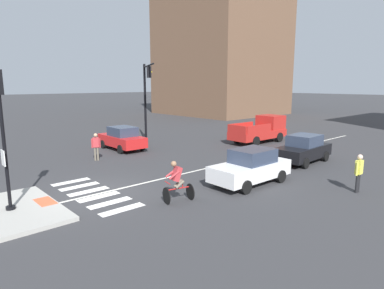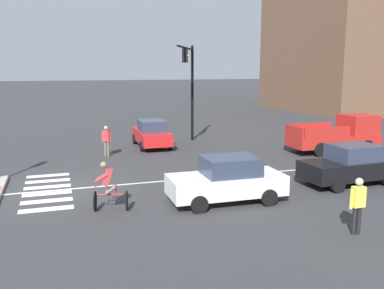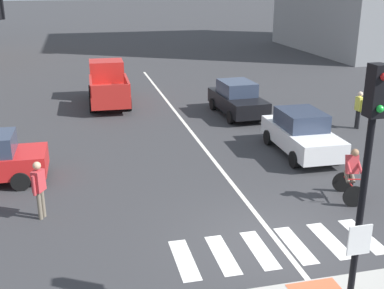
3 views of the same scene
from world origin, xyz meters
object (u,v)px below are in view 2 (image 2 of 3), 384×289
(traffic_light_mast, at_px, (190,79))
(cyclist, at_px, (108,185))
(car_white_eastbound_mid, at_px, (227,180))
(pickup_truck_red_westbound_distant, at_px, (340,135))
(car_black_eastbound_far, at_px, (351,165))
(pedestrian_at_curb_left, at_px, (106,138))
(pedestrian_waiting_far_side, at_px, (358,201))
(car_red_cross_left, at_px, (152,134))

(traffic_light_mast, relative_size, cyclist, 3.64)
(car_white_eastbound_mid, bearing_deg, pickup_truck_red_westbound_distant, 123.82)
(traffic_light_mast, distance_m, pickup_truck_red_westbound_distant, 9.58)
(car_white_eastbound_mid, bearing_deg, car_black_eastbound_far, 96.01)
(pedestrian_at_curb_left, xyz_separation_m, pedestrian_waiting_far_side, (13.15, 5.54, 0.00))
(car_red_cross_left, distance_m, pickup_truck_red_westbound_distant, 10.99)
(pickup_truck_red_westbound_distant, bearing_deg, car_red_cross_left, -115.51)
(car_red_cross_left, height_order, pickup_truck_red_westbound_distant, pickup_truck_red_westbound_distant)
(cyclist, bearing_deg, pedestrian_at_curb_left, 173.80)
(car_black_eastbound_far, distance_m, pedestrian_waiting_far_side, 5.60)
(traffic_light_mast, relative_size, pedestrian_waiting_far_side, 3.67)
(pedestrian_at_curb_left, bearing_deg, car_black_eastbound_far, 45.71)
(car_white_eastbound_mid, height_order, cyclist, cyclist)
(car_red_cross_left, distance_m, pedestrian_at_curb_left, 3.52)
(car_red_cross_left, bearing_deg, car_black_eastbound_far, 29.30)
(car_black_eastbound_far, height_order, pedestrian_waiting_far_side, pedestrian_waiting_far_side)
(pickup_truck_red_westbound_distant, bearing_deg, pedestrian_at_curb_left, -102.19)
(car_black_eastbound_far, distance_m, cyclist, 9.86)
(cyclist, distance_m, pedestrian_at_curb_left, 8.94)
(car_red_cross_left, xyz_separation_m, cyclist, (10.84, -3.89, 0.06))
(traffic_light_mast, distance_m, car_red_cross_left, 4.23)
(car_black_eastbound_far, relative_size, car_red_cross_left, 1.01)
(car_red_cross_left, distance_m, cyclist, 11.52)
(car_white_eastbound_mid, bearing_deg, pedestrian_waiting_far_side, 31.69)
(car_black_eastbound_far, height_order, car_red_cross_left, same)
(car_red_cross_left, relative_size, pedestrian_waiting_far_side, 2.47)
(car_white_eastbound_mid, bearing_deg, pedestrian_at_curb_left, -161.27)
(pedestrian_waiting_far_side, bearing_deg, traffic_light_mast, 179.90)
(car_black_eastbound_far, bearing_deg, pedestrian_waiting_far_side, -36.80)
(pedestrian_at_curb_left, bearing_deg, traffic_light_mast, 115.44)
(traffic_light_mast, xyz_separation_m, car_black_eastbound_far, (11.32, 3.32, -3.24))
(traffic_light_mast, xyz_separation_m, car_red_cross_left, (0.69, -2.64, -3.24))
(pickup_truck_red_westbound_distant, bearing_deg, car_black_eastbound_far, -33.87)
(car_black_eastbound_far, xyz_separation_m, cyclist, (0.21, -9.85, 0.06))
(car_white_eastbound_mid, height_order, pickup_truck_red_westbound_distant, pickup_truck_red_westbound_distant)
(car_white_eastbound_mid, bearing_deg, traffic_light_mast, 168.52)
(car_black_eastbound_far, height_order, pedestrian_at_curb_left, pedestrian_at_curb_left)
(car_black_eastbound_far, xyz_separation_m, pickup_truck_red_westbound_distant, (-5.89, 3.96, 0.17))
(car_black_eastbound_far, distance_m, car_red_cross_left, 12.19)
(traffic_light_mast, relative_size, pedestrian_at_curb_left, 3.67)
(traffic_light_mast, xyz_separation_m, pickup_truck_red_westbound_distant, (5.42, 7.28, -3.07))
(traffic_light_mast, bearing_deg, cyclist, -29.53)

